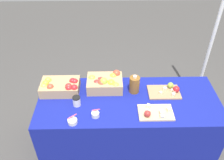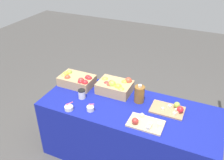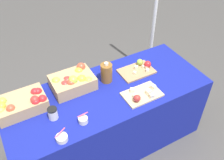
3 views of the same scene
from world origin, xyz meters
The scene contains 11 objects.
ground_plane centered at (0.00, 0.00, 0.00)m, with size 10.00×10.00×0.00m, color #474442.
table centered at (0.00, 0.00, 0.37)m, with size 1.90×0.76×0.74m, color navy.
apple_crate_left centered at (-0.73, 0.15, 0.81)m, with size 0.41×0.27×0.16m.
apple_crate_middle centered at (-0.25, 0.19, 0.82)m, with size 0.38×0.28×0.17m.
cutting_board_front centered at (0.24, -0.21, 0.76)m, with size 0.34×0.22×0.08m.
cutting_board_back centered at (0.42, 0.11, 0.76)m, with size 0.34×0.23×0.09m.
sample_bowl_near centered at (-0.34, -0.23, 0.77)m, with size 0.09×0.08×0.10m.
sample_bowl_mid centered at (-0.55, -0.31, 0.76)m, with size 0.09×0.09×0.10m.
cider_jug centered at (0.07, 0.13, 0.83)m, with size 0.11×0.11×0.21m.
coffee_cup centered at (-0.53, -0.07, 0.79)m, with size 0.08×0.08×0.11m.
tent_pole centered at (1.07, 0.76, 1.10)m, with size 0.04×0.04×2.19m, color white.
Camera 1 is at (-0.21, -1.80, 2.43)m, focal length 37.77 mm.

